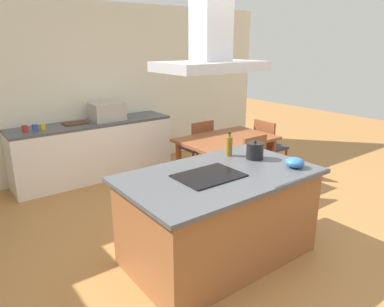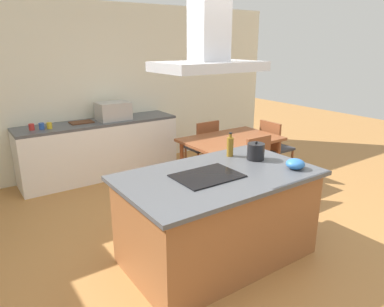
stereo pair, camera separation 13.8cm
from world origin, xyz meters
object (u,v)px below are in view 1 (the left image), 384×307
cutting_board (75,123)px  chair_facing_back_wall (199,144)px  mixing_bowl (295,163)px  range_hood (211,40)px  cooktop (209,176)px  dining_table (226,143)px  coffee_mug_blue (35,128)px  coffee_mug_red (25,128)px  chair_facing_island (260,165)px  tea_kettle (255,151)px  countertop_microwave (107,111)px  coffee_mug_yellow (43,127)px  olive_oil_bottle (229,146)px  chair_at_right_end (268,143)px

cutting_board → chair_facing_back_wall: cutting_board is taller
mixing_bowl → range_hood: 1.46m
cooktop → range_hood: range_hood is taller
dining_table → coffee_mug_blue: bearing=146.7°
cooktop → chair_facing_back_wall: 2.51m
coffee_mug_red → chair_facing_island: (2.40, -2.18, -0.44)m
tea_kettle → coffee_mug_blue: bearing=119.4°
countertop_microwave → chair_facing_back_wall: (1.16, -0.87, -0.53)m
cooktop → coffee_mug_yellow: bearing=104.3°
mixing_bowl → coffee_mug_blue: 3.56m
olive_oil_bottle → chair_facing_island: olive_oil_bottle is taller
olive_oil_bottle → coffee_mug_yellow: olive_oil_bottle is taller
mixing_bowl → chair_facing_back_wall: (0.62, 2.33, -0.44)m
mixing_bowl → coffee_mug_blue: mixing_bowl is taller
coffee_mug_blue → cutting_board: coffee_mug_blue is taller
cooktop → chair_at_right_end: cooktop is taller
chair_at_right_end → countertop_microwave: bearing=143.5°
tea_kettle → coffee_mug_yellow: bearing=118.0°
chair_at_right_end → tea_kettle: bearing=-143.1°
mixing_bowl → olive_oil_bottle: bearing=111.1°
cooktop → chair_facing_back_wall: (1.45, 2.01, -0.40)m
cutting_board → range_hood: 3.17m
countertop_microwave → chair_facing_island: countertop_microwave is taller
chair_at_right_end → dining_table: bearing=180.0°
coffee_mug_red → coffee_mug_blue: same height
coffee_mug_yellow → range_hood: (0.71, -2.81, 1.16)m
cooktop → chair_at_right_end: bearing=29.6°
coffee_mug_blue → chair_facing_island: 3.16m
cutting_board → cooktop: bearing=-85.8°
tea_kettle → coffee_mug_red: bearing=121.2°
coffee_mug_yellow → chair_facing_back_wall: (2.17, -0.80, -0.44)m
coffee_mug_red → chair_at_right_end: bearing=-24.5°
dining_table → chair_facing_back_wall: chair_facing_back_wall is taller
dining_table → cutting_board: bearing=136.5°
chair_facing_back_wall → range_hood: 2.95m
cooktop → mixing_bowl: (0.83, -0.32, 0.04)m
olive_oil_bottle → dining_table: olive_oil_bottle is taller
chair_facing_island → range_hood: (-1.45, -0.68, 1.59)m
coffee_mug_blue → coffee_mug_yellow: (0.10, -0.03, 0.00)m
coffee_mug_yellow → coffee_mug_red: bearing=167.8°
range_hood → coffee_mug_blue: bearing=106.0°
olive_oil_bottle → cutting_board: size_ratio=0.77×
tea_kettle → olive_oil_bottle: (-0.15, 0.24, 0.02)m
dining_table → coffee_mug_yellow: bearing=146.0°
tea_kettle → dining_table: size_ratio=0.17×
olive_oil_bottle → mixing_bowl: 0.73m
coffee_mug_red → chair_facing_island: bearing=-42.2°
mixing_bowl → cutting_board: (-1.05, 3.25, -0.04)m
coffee_mug_yellow → chair_facing_island: size_ratio=0.10×
coffee_mug_red → dining_table: 2.85m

